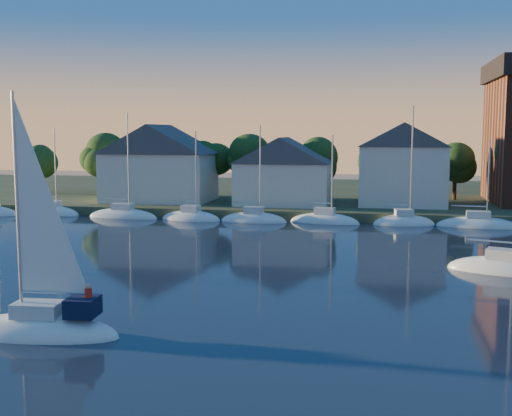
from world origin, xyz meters
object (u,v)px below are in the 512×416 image
(drifting_sailboat_right, at_px, (502,271))
(clubhouse_west, at_px, (160,162))
(clubhouse_east, at_px, (403,163))
(hero_sailboat, at_px, (41,325))
(clubhouse_centre, at_px, (284,170))

(drifting_sailboat_right, bearing_deg, clubhouse_west, 157.94)
(clubhouse_east, bearing_deg, hero_sailboat, -109.86)
(clubhouse_west, xyz_separation_m, drifting_sailboat_right, (35.85, -31.06, -5.84))
(clubhouse_centre, height_order, hero_sailboat, hero_sailboat)
(clubhouse_west, height_order, clubhouse_east, clubhouse_east)
(hero_sailboat, xyz_separation_m, drifting_sailboat_right, (24.24, 18.88, -0.45))
(drifting_sailboat_right, bearing_deg, hero_sailboat, -123.25)
(clubhouse_centre, distance_m, hero_sailboat, 49.35)
(hero_sailboat, bearing_deg, drifting_sailboat_right, -146.74)
(hero_sailboat, bearing_deg, clubhouse_west, -81.56)
(clubhouse_centre, xyz_separation_m, drifting_sailboat_right, (19.85, -30.06, -5.04))
(clubhouse_west, distance_m, drifting_sailboat_right, 47.79)
(clubhouse_centre, height_order, clubhouse_east, clubhouse_east)
(clubhouse_west, xyz_separation_m, clubhouse_east, (30.00, 1.00, 0.07))
(clubhouse_east, relative_size, drifting_sailboat_right, 0.89)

